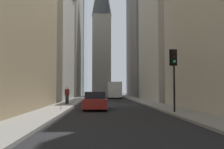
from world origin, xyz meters
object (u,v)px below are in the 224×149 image
Objects in this scene: pedestrian at (67,94)px; discarded_bottle at (61,108)px; delivery_truck at (114,90)px; sedan_red at (95,101)px; traffic_light_foreground at (174,65)px.

discarded_bottle is at bearing -176.45° from pedestrian.
delivery_truck is 3.70× the size of pedestrian.
sedan_red is 15.93× the size of discarded_bottle.
pedestrian is at bearing 164.06° from delivery_truck.
sedan_red is (-26.08, 2.80, -0.80)m from delivery_truck.
delivery_truck is 26.24m from sedan_red.
pedestrian is at bearing 39.97° from traffic_light_foreground.
sedan_red reaches higher than discarded_bottle.
sedan_red is at bearing -62.89° from discarded_bottle.
delivery_truck is at bearing -15.94° from pedestrian.
sedan_red is 1.04× the size of traffic_light_foreground.
delivery_truck is at bearing -10.98° from discarded_bottle.
discarded_bottle is at bearing 71.57° from traffic_light_foreground.
pedestrian is (5.93, 2.96, 0.43)m from sedan_red.
sedan_red is at bearing 53.64° from traffic_light_foreground.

